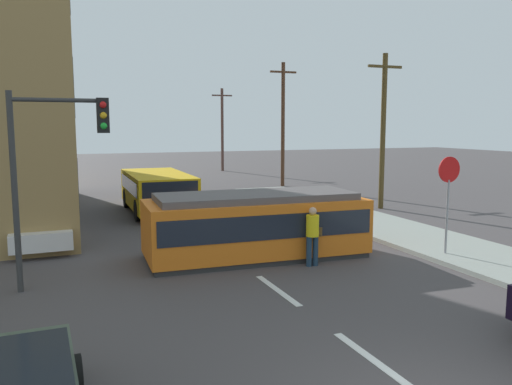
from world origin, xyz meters
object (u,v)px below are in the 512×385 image
object	(u,v)px
stop_sign	(448,185)
utility_pole_far	(283,122)
city_bus	(157,190)
parked_sedan_mid	(41,227)
traffic_light_mast	(54,153)
utility_pole_distant	(222,128)
pedestrian_crossing	(313,233)
streetcar_tram	(256,224)
utility_pole_mid	(383,128)

from	to	relation	value
stop_sign	utility_pole_far	bearing A→B (deg)	80.59
city_bus	parked_sedan_mid	xyz separation A→B (m)	(-4.78, -5.04, -0.41)
traffic_light_mast	utility_pole_distant	distance (m)	32.60
parked_sedan_mid	utility_pole_distant	bearing A→B (deg)	60.07
parked_sedan_mid	pedestrian_crossing	bearing A→B (deg)	-37.65
streetcar_tram	stop_sign	bearing A→B (deg)	-22.66
streetcar_tram	parked_sedan_mid	distance (m)	7.22
pedestrian_crossing	utility_pole_distant	bearing A→B (deg)	76.83
streetcar_tram	utility_pole_mid	world-z (taller)	utility_pole_mid
pedestrian_crossing	utility_pole_mid	size ratio (longest dim) A/B	0.23
utility_pole_mid	utility_pole_distant	size ratio (longest dim) A/B	1.02
parked_sedan_mid	utility_pole_mid	distance (m)	15.39
city_bus	utility_pole_distant	bearing A→B (deg)	64.38
streetcar_tram	pedestrian_crossing	world-z (taller)	streetcar_tram
city_bus	utility_pole_mid	size ratio (longest dim) A/B	0.83
city_bus	parked_sedan_mid	size ratio (longest dim) A/B	1.37
streetcar_tram	utility_pole_far	distance (m)	18.50
city_bus	stop_sign	world-z (taller)	stop_sign
streetcar_tram	parked_sedan_mid	xyz separation A→B (m)	(-6.02, 3.96, -0.37)
utility_pole_distant	city_bus	bearing A→B (deg)	-115.62
parked_sedan_mid	stop_sign	bearing A→B (deg)	-28.65
city_bus	traffic_light_mast	distance (m)	11.12
parked_sedan_mid	stop_sign	distance (m)	12.92
parked_sedan_mid	utility_pole_mid	bearing A→B (deg)	8.71
traffic_light_mast	parked_sedan_mid	bearing A→B (deg)	95.71
pedestrian_crossing	traffic_light_mast	distance (m)	7.05
traffic_light_mast	utility_pole_mid	bearing A→B (deg)	26.75
utility_pole_distant	pedestrian_crossing	bearing A→B (deg)	-103.17
city_bus	parked_sedan_mid	world-z (taller)	city_bus
stop_sign	utility_pole_distant	xyz separation A→B (m)	(2.92, 30.76, 1.52)
streetcar_tram	traffic_light_mast	distance (m)	6.06
streetcar_tram	stop_sign	xyz separation A→B (m)	(5.23, -2.18, 1.20)
pedestrian_crossing	utility_pole_mid	xyz separation A→B (m)	(7.76, 7.78, 2.84)
pedestrian_crossing	traffic_light_mast	xyz separation A→B (m)	(-6.63, 0.52, 2.34)
streetcar_tram	pedestrian_crossing	distance (m)	1.89
utility_pole_mid	utility_pole_distant	bearing A→B (deg)	91.84
city_bus	parked_sedan_mid	bearing A→B (deg)	-133.52
utility_pole_far	utility_pole_distant	size ratio (longest dim) A/B	1.11
city_bus	stop_sign	size ratio (longest dim) A/B	2.08
stop_sign	traffic_light_mast	bearing A→B (deg)	173.78
parked_sedan_mid	stop_sign	size ratio (longest dim) A/B	1.52
stop_sign	utility_pole_far	world-z (taller)	utility_pole_far
utility_pole_far	traffic_light_mast	bearing A→B (deg)	-128.67
utility_pole_far	parked_sedan_mid	bearing A→B (deg)	-139.35
streetcar_tram	stop_sign	size ratio (longest dim) A/B	2.29
parked_sedan_mid	utility_pole_distant	xyz separation A→B (m)	(14.17, 24.62, 3.09)
parked_sedan_mid	utility_pole_distant	world-z (taller)	utility_pole_distant
streetcar_tram	stop_sign	distance (m)	5.79
pedestrian_crossing	utility_pole_far	bearing A→B (deg)	68.01
pedestrian_crossing	stop_sign	xyz separation A→B (m)	(4.13, -0.65, 1.25)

